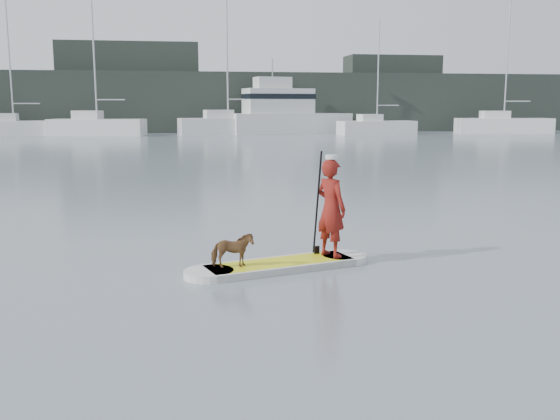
{
  "coord_description": "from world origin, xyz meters",
  "views": [
    {
      "loc": [
        -4.92,
        -12.78,
        2.7
      ],
      "look_at": [
        -3.34,
        -2.79,
        1.0
      ],
      "focal_mm": 40.0,
      "sensor_mm": 36.0,
      "label": 1
    }
  ],
  "objects": [
    {
      "name": "ground",
      "position": [
        0.0,
        0.0,
        0.0
      ],
      "size": [
        140.0,
        140.0,
        0.0
      ],
      "primitive_type": "plane",
      "color": "slate",
      "rests_on": "ground"
    },
    {
      "name": "paddle",
      "position": [
        -2.61,
        -2.31,
        0.8
      ],
      "size": [
        0.12,
        0.3,
        2.0
      ],
      "rotation": [
        0.0,
        0.0,
        0.28
      ],
      "color": "black",
      "rests_on": "ground"
    },
    {
      "name": "sailboat_f",
      "position": [
        26.57,
        45.22,
        0.92
      ],
      "size": [
        9.45,
        4.2,
        13.66
      ],
      "rotation": [
        0.0,
        0.0,
        -0.17
      ],
      "color": "white",
      "rests_on": "ground"
    },
    {
      "name": "sailboat_b",
      "position": [
        -19.73,
        46.36,
        0.85
      ],
      "size": [
        8.4,
        3.15,
        12.23
      ],
      "rotation": [
        0.0,
        0.0,
        0.08
      ],
      "color": "white",
      "rests_on": "ground"
    },
    {
      "name": "shore_building_east",
      "position": [
        18.0,
        54.0,
        4.0
      ],
      "size": [
        10.0,
        4.0,
        8.0
      ],
      "primitive_type": "cube",
      "color": "black",
      "rests_on": "ground"
    },
    {
      "name": "sailboat_c",
      "position": [
        -12.4,
        45.41,
        0.89
      ],
      "size": [
        8.7,
        4.21,
        11.97
      ],
      "rotation": [
        0.0,
        0.0,
        -0.18
      ],
      "color": "white",
      "rests_on": "ground"
    },
    {
      "name": "shore_building_west",
      "position": [
        -10.0,
        54.0,
        4.5
      ],
      "size": [
        14.0,
        4.0,
        9.0
      ],
      "primitive_type": "cube",
      "color": "black",
      "rests_on": "ground"
    },
    {
      "name": "motor_yacht_a",
      "position": [
        5.07,
        47.63,
        1.99
      ],
      "size": [
        12.3,
        5.79,
        7.09
      ],
      "rotation": [
        0.0,
        0.0,
        0.19
      ],
      "color": "white",
      "rests_on": "ground"
    },
    {
      "name": "sailboat_d",
      "position": [
        -0.59,
        46.57,
        0.97
      ],
      "size": [
        9.49,
        4.18,
        13.52
      ],
      "rotation": [
        0.0,
        0.0,
        0.15
      ],
      "color": "white",
      "rests_on": "ground"
    },
    {
      "name": "paddleboard",
      "position": [
        -3.34,
        -2.79,
        0.06
      ],
      "size": [
        3.2,
        1.49,
        0.12
      ],
      "rotation": [
        0.0,
        0.0,
        0.28
      ],
      "color": "yellow",
      "rests_on": "ground"
    },
    {
      "name": "sailboat_e",
      "position": [
        13.18,
        43.99,
        0.75
      ],
      "size": [
        7.44,
        3.09,
        10.49
      ],
      "rotation": [
        0.0,
        0.0,
        0.1
      ],
      "color": "white",
      "rests_on": "ground"
    },
    {
      "name": "white_cap",
      "position": [
        -2.41,
        -2.52,
        1.84
      ],
      "size": [
        0.22,
        0.22,
        0.07
      ],
      "primitive_type": "cylinder",
      "color": "silver",
      "rests_on": "paddler"
    },
    {
      "name": "shore_mass",
      "position": [
        0.0,
        53.0,
        3.0
      ],
      "size": [
        90.0,
        6.0,
        6.0
      ],
      "primitive_type": "cube",
      "color": "black",
      "rests_on": "ground"
    },
    {
      "name": "paddler",
      "position": [
        -2.41,
        -2.52,
        0.96
      ],
      "size": [
        0.67,
        0.74,
        1.69
      ],
      "primitive_type": "imported",
      "rotation": [
        0.0,
        0.0,
        2.13
      ],
      "color": "maroon",
      "rests_on": "paddleboard"
    },
    {
      "name": "dog",
      "position": [
        -4.15,
        -3.02,
        0.4
      ],
      "size": [
        0.68,
        0.33,
        0.57
      ],
      "primitive_type": "imported",
      "rotation": [
        0.0,
        0.0,
        1.61
      ],
      "color": "brown",
      "rests_on": "paddleboard"
    }
  ]
}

